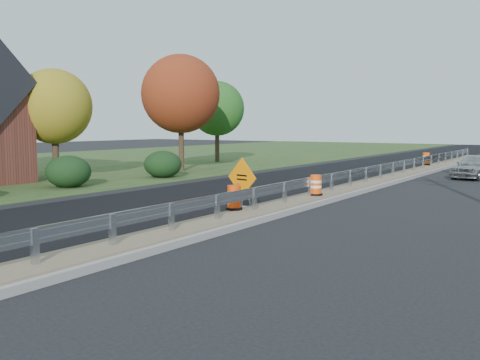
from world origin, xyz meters
The scene contains 15 objects.
ground centered at (0.00, 0.00, 0.00)m, with size 140.00×140.00×0.00m, color black.
grass_verge_near centered at (-24.00, 10.00, 0.01)m, with size 30.00×120.00×0.03m, color #25421C.
milled_overlay centered at (-4.40, 10.00, 0.01)m, with size 7.20×120.00×0.01m, color black.
median centered at (0.00, 8.00, 0.11)m, with size 1.60×55.00×0.23m.
guardrail centered at (0.00, 9.00, 0.73)m, with size 0.10×46.15×0.72m.
hedge_mid centered at (-11.50, 0.00, 0.76)m, with size 2.09×2.09×1.52m, color black.
hedge_north centered at (-11.00, 6.00, 0.76)m, with size 2.09×2.09×1.52m, color black.
tree_near_yellow centered at (-15.00, 2.00, 3.89)m, with size 3.96×3.96×5.88m.
tree_near_red centered at (-13.00, 10.00, 4.86)m, with size 4.95×4.95×7.35m.
tree_near_back centered at (-16.00, 18.00, 4.21)m, with size 4.29×4.29×6.37m.
caution_sign centered at (-0.90, -1.34, 0.46)m, with size 1.30×0.55×1.83m.
barrel_median_near centered at (-0.55, -2.33, 0.60)m, with size 0.53×0.53×0.78m.
barrel_median_mid centered at (0.08, 2.33, 0.60)m, with size 0.53×0.53×0.78m.
barrel_median_far centered at (-0.55, 20.81, 0.63)m, with size 0.57×0.57×0.83m.
car_silver centered at (3.47, 15.23, 0.66)m, with size 1.56×3.88×1.32m, color #A4A4A8.
Camera 1 is at (8.92, -16.25, 2.91)m, focal length 40.00 mm.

